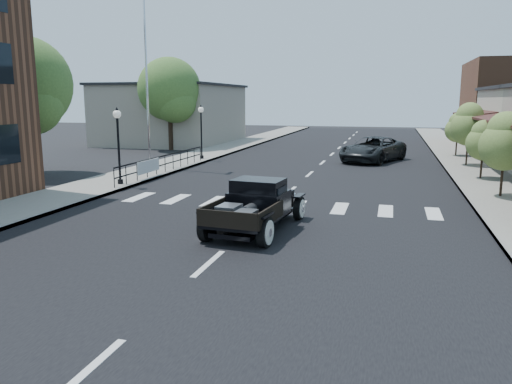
# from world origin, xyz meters

# --- Properties ---
(ground) EXTENTS (120.00, 120.00, 0.00)m
(ground) POSITION_xyz_m (0.00, 0.00, 0.00)
(ground) COLOR black
(ground) RESTS_ON ground
(road) EXTENTS (14.00, 80.00, 0.02)m
(road) POSITION_xyz_m (0.00, 15.00, 0.01)
(road) COLOR black
(road) RESTS_ON ground
(road_markings) EXTENTS (12.00, 60.00, 0.06)m
(road_markings) POSITION_xyz_m (0.00, 10.00, 0.00)
(road_markings) COLOR silver
(road_markings) RESTS_ON ground
(sidewalk_left) EXTENTS (3.00, 80.00, 0.15)m
(sidewalk_left) POSITION_xyz_m (-8.50, 15.00, 0.07)
(sidewalk_left) COLOR gray
(sidewalk_left) RESTS_ON ground
(sidewalk_right) EXTENTS (3.00, 80.00, 0.15)m
(sidewalk_right) POSITION_xyz_m (8.50, 15.00, 0.07)
(sidewalk_right) COLOR gray
(sidewalk_right) RESTS_ON ground
(low_building_left) EXTENTS (10.00, 12.00, 5.00)m
(low_building_left) POSITION_xyz_m (-15.00, 28.00, 2.50)
(low_building_left) COLOR #9F9485
(low_building_left) RESTS_ON ground
(railing) EXTENTS (0.08, 10.00, 1.00)m
(railing) POSITION_xyz_m (-7.30, 10.00, 0.65)
(railing) COLOR black
(railing) RESTS_ON sidewalk_left
(banner) EXTENTS (0.04, 2.20, 0.60)m
(banner) POSITION_xyz_m (-7.22, 8.00, 0.45)
(banner) COLOR silver
(banner) RESTS_ON sidewalk_left
(lamp_post_b) EXTENTS (0.36, 0.36, 3.40)m
(lamp_post_b) POSITION_xyz_m (-7.60, 6.00, 1.85)
(lamp_post_b) COLOR black
(lamp_post_b) RESTS_ON sidewalk_left
(lamp_post_c) EXTENTS (0.36, 0.36, 3.40)m
(lamp_post_c) POSITION_xyz_m (-7.60, 16.00, 1.85)
(lamp_post_c) COLOR black
(lamp_post_c) RESTS_ON sidewalk_left
(flagpole) EXTENTS (0.12, 0.12, 12.86)m
(flagpole) POSITION_xyz_m (-9.20, 12.00, 6.58)
(flagpole) COLOR silver
(flagpole) RESTS_ON sidewalk_left
(big_tree_near) EXTENTS (4.80, 4.80, 7.05)m
(big_tree_near) POSITION_xyz_m (-14.00, 8.00, 3.53)
(big_tree_near) COLOR #42672C
(big_tree_near) RESTS_ON ground
(big_tree_far) EXTENTS (4.80, 4.80, 7.06)m
(big_tree_far) POSITION_xyz_m (-12.50, 22.00, 3.53)
(big_tree_far) COLOR #42672C
(big_tree_far) RESTS_ON ground
(small_tree_b) EXTENTS (1.90, 1.90, 3.17)m
(small_tree_b) POSITION_xyz_m (8.30, 7.34, 1.73)
(small_tree_b) COLOR #586F33
(small_tree_b) RESTS_ON sidewalk_right
(small_tree_c) EXTENTS (1.61, 1.61, 2.68)m
(small_tree_c) POSITION_xyz_m (8.30, 12.07, 1.49)
(small_tree_c) COLOR #586F33
(small_tree_c) RESTS_ON sidewalk_right
(small_tree_d) EXTENTS (2.06, 2.06, 3.43)m
(small_tree_d) POSITION_xyz_m (8.30, 17.16, 1.87)
(small_tree_d) COLOR #586F33
(small_tree_d) RESTS_ON sidewalk_right
(small_tree_e) EXTENTS (1.65, 1.65, 2.75)m
(small_tree_e) POSITION_xyz_m (8.30, 22.25, 1.52)
(small_tree_e) COLOR #586F33
(small_tree_e) RESTS_ON sidewalk_right
(hotrod_pickup) EXTENTS (2.56, 4.72, 1.57)m
(hotrod_pickup) POSITION_xyz_m (0.27, 0.33, 0.79)
(hotrod_pickup) COLOR black
(hotrod_pickup) RESTS_ON ground
(second_car) EXTENTS (4.45, 6.11, 1.54)m
(second_car) POSITION_xyz_m (2.97, 18.45, 0.77)
(second_car) COLOR black
(second_car) RESTS_ON ground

